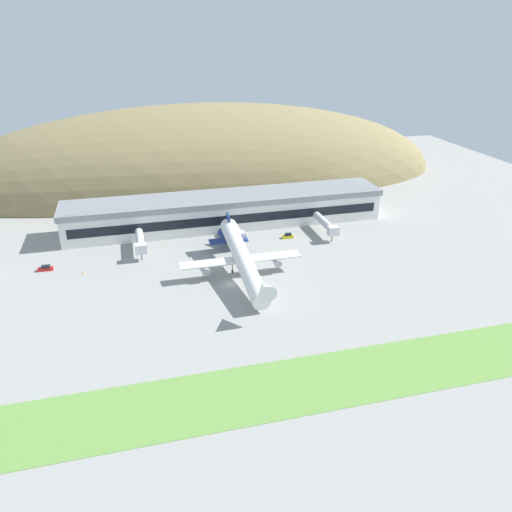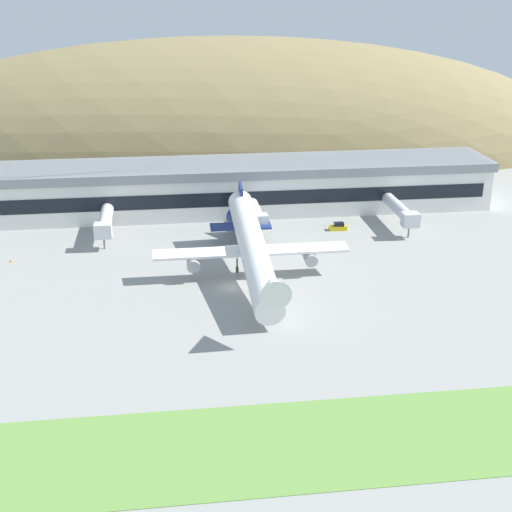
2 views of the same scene
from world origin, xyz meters
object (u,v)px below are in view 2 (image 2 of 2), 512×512
at_px(service_car_1, 338,227).
at_px(traffic_cone_0, 11,261).
at_px(jetway_2, 401,211).
at_px(jetway_0, 105,222).
at_px(cargo_airplane, 252,248).
at_px(terminal_building, 247,183).
at_px(jetway_1, 256,214).

height_order(service_car_1, traffic_cone_0, service_car_1).
bearing_deg(jetway_2, traffic_cone_0, -173.25).
xyz_separation_m(jetway_0, cargo_airplane, (27.18, -23.73, 1.78)).
relative_size(jetway_0, cargo_airplane, 0.30).
bearing_deg(terminal_building, service_car_1, -43.61).
bearing_deg(jetway_0, service_car_1, 0.09).
height_order(terminal_building, cargo_airplane, cargo_airplane).
height_order(jetway_1, traffic_cone_0, jetway_1).
relative_size(jetway_0, service_car_1, 4.08).
distance_m(jetway_0, cargo_airplane, 36.13).
distance_m(jetway_2, service_car_1, 13.77).
xyz_separation_m(terminal_building, jetway_0, (-31.01, -16.86, -2.37)).
distance_m(terminal_building, jetway_1, 16.04).
bearing_deg(jetway_1, traffic_cone_0, -167.16).
bearing_deg(service_car_1, cargo_airplane, -131.99).
height_order(terminal_building, service_car_1, terminal_building).
bearing_deg(terminal_building, jetway_1, -89.49).
xyz_separation_m(cargo_airplane, traffic_cone_0, (-44.33, 13.72, -5.49)).
distance_m(terminal_building, traffic_cone_0, 55.47).
height_order(jetway_1, cargo_airplane, cargo_airplane).
height_order(jetway_0, jetway_2, same).
height_order(cargo_airplane, service_car_1, cargo_airplane).
relative_size(cargo_airplane, service_car_1, 13.56).
distance_m(jetway_2, cargo_airplane, 41.77).
xyz_separation_m(jetway_1, traffic_cone_0, (-48.29, -11.01, -3.71)).
relative_size(terminal_building, service_car_1, 29.01).
relative_size(terminal_building, traffic_cone_0, 193.71).
bearing_deg(terminal_building, cargo_airplane, -95.38).
relative_size(jetway_0, jetway_1, 1.14).
bearing_deg(traffic_cone_0, terminal_building, 29.16).
distance_m(jetway_0, traffic_cone_0, 20.20).
xyz_separation_m(jetway_2, cargo_airplane, (-34.77, -23.08, 1.78)).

